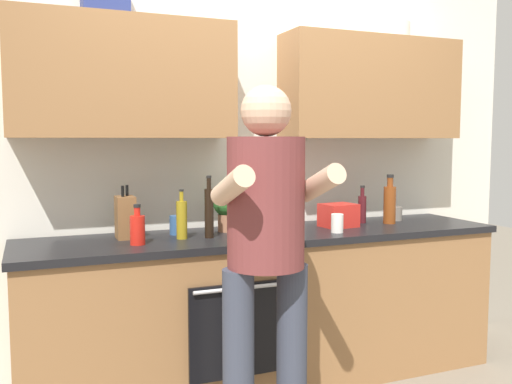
% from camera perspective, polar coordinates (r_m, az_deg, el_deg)
% --- Properties ---
extents(ground_plane, '(12.00, 12.00, 0.00)m').
position_cam_1_polar(ground_plane, '(3.54, 1.36, -18.66)').
color(ground_plane, '#756B5B').
extents(back_wall_unit, '(4.00, 0.38, 2.50)m').
position_cam_1_polar(back_wall_unit, '(3.48, -0.43, 6.37)').
color(back_wall_unit, silver).
rests_on(back_wall_unit, ground).
extents(counter, '(2.84, 0.67, 0.90)m').
position_cam_1_polar(counter, '(3.38, 1.37, -11.66)').
color(counter, olive).
rests_on(counter, ground).
extents(person_standing, '(0.49, 0.45, 1.67)m').
position_cam_1_polar(person_standing, '(2.45, 1.05, -5.19)').
color(person_standing, '#383D4C').
rests_on(person_standing, ground).
extents(bottle_hotsauce, '(0.08, 0.08, 0.21)m').
position_cam_1_polar(bottle_hotsauce, '(2.94, -12.01, -3.70)').
color(bottle_hotsauce, red).
rests_on(bottle_hotsauce, counter).
extents(bottle_wine, '(0.05, 0.05, 0.24)m').
position_cam_1_polar(bottle_wine, '(3.69, 10.79, -1.61)').
color(bottle_wine, '#471419').
rests_on(bottle_wine, counter).
extents(bottle_oil, '(0.06, 0.06, 0.27)m').
position_cam_1_polar(bottle_oil, '(3.07, -7.60, -2.74)').
color(bottle_oil, olive).
rests_on(bottle_oil, counter).
extents(bottle_vinegar, '(0.08, 0.08, 0.32)m').
position_cam_1_polar(bottle_vinegar, '(3.70, 13.50, -1.12)').
color(bottle_vinegar, brown).
rests_on(bottle_vinegar, counter).
extents(bottle_soy, '(0.05, 0.05, 0.34)m').
position_cam_1_polar(bottle_soy, '(3.08, -4.81, -2.00)').
color(bottle_soy, black).
rests_on(bottle_soy, counter).
extents(cup_tea, '(0.08, 0.08, 0.11)m').
position_cam_1_polar(cup_tea, '(3.22, -8.14, -3.37)').
color(cup_tea, '#33598C').
rests_on(cup_tea, counter).
extents(cup_stoneware, '(0.09, 0.09, 0.09)m').
position_cam_1_polar(cup_stoneware, '(3.86, 14.08, -2.16)').
color(cup_stoneware, slate).
rests_on(cup_stoneware, counter).
extents(cup_coffee, '(0.07, 0.07, 0.11)m').
position_cam_1_polar(cup_coffee, '(3.29, 8.30, -3.18)').
color(cup_coffee, white).
rests_on(cup_coffee, counter).
extents(mixing_bowl, '(0.25, 0.25, 0.07)m').
position_cam_1_polar(mixing_bowl, '(3.23, 2.59, -3.60)').
color(mixing_bowl, silver).
rests_on(mixing_bowl, counter).
extents(knife_block, '(0.10, 0.14, 0.29)m').
position_cam_1_polar(knife_block, '(3.14, -13.19, -2.52)').
color(knife_block, brown).
rests_on(knife_block, counter).
extents(potted_herb, '(0.17, 0.17, 0.26)m').
position_cam_1_polar(potted_herb, '(3.29, -2.91, -1.51)').
color(potted_herb, '#9E6647').
rests_on(potted_herb, counter).
extents(grocery_bag_crisps, '(0.23, 0.20, 0.14)m').
position_cam_1_polar(grocery_bag_crisps, '(3.51, 8.43, -2.37)').
color(grocery_bag_crisps, red).
rests_on(grocery_bag_crisps, counter).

